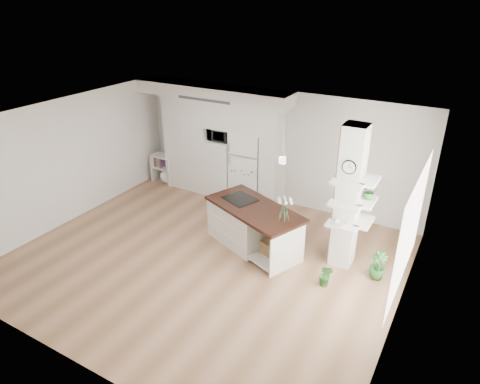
{
  "coord_description": "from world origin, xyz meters",
  "views": [
    {
      "loc": [
        4.01,
        -5.65,
        4.69
      ],
      "look_at": [
        0.25,
        0.9,
        1.12
      ],
      "focal_mm": 32.0,
      "sensor_mm": 36.0,
      "label": 1
    }
  ],
  "objects_px": {
    "bookshelf": "(165,171)",
    "floor_plant_a": "(326,275)",
    "kitchen_island": "(247,222)",
    "refrigerator": "(249,166)"
  },
  "relations": [
    {
      "from": "kitchen_island",
      "to": "bookshelf",
      "type": "xyz_separation_m",
      "value": [
        -3.38,
        1.59,
        -0.15
      ]
    },
    {
      "from": "bookshelf",
      "to": "floor_plant_a",
      "type": "xyz_separation_m",
      "value": [
        5.25,
        -2.15,
        -0.1
      ]
    },
    {
      "from": "refrigerator",
      "to": "bookshelf",
      "type": "height_order",
      "value": "refrigerator"
    },
    {
      "from": "kitchen_island",
      "to": "bookshelf",
      "type": "height_order",
      "value": "kitchen_island"
    },
    {
      "from": "kitchen_island",
      "to": "floor_plant_a",
      "type": "relative_size",
      "value": 4.91
    },
    {
      "from": "bookshelf",
      "to": "floor_plant_a",
      "type": "relative_size",
      "value": 1.67
    },
    {
      "from": "kitchen_island",
      "to": "bookshelf",
      "type": "relative_size",
      "value": 2.94
    },
    {
      "from": "refrigerator",
      "to": "kitchen_island",
      "type": "height_order",
      "value": "refrigerator"
    },
    {
      "from": "bookshelf",
      "to": "floor_plant_a",
      "type": "distance_m",
      "value": 5.68
    },
    {
      "from": "kitchen_island",
      "to": "floor_plant_a",
      "type": "height_order",
      "value": "kitchen_island"
    }
  ]
}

